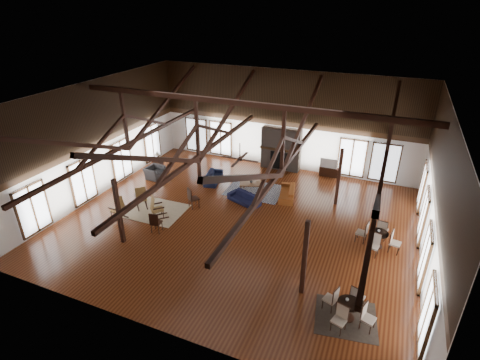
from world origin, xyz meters
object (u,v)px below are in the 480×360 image
at_px(sofa_navy_left, 213,177).
at_px(armchair, 155,172).
at_px(sofa_navy_front, 244,198).
at_px(cafe_table_near, 349,307).
at_px(sofa_orange, 287,192).
at_px(tv_console, 329,172).
at_px(coffee_table, 252,184).
at_px(cafe_table_far, 378,237).

distance_m(sofa_navy_left, armchair, 3.55).
xyz_separation_m(sofa_navy_front, cafe_table_near, (6.15, -5.89, 0.21)).
bearing_deg(sofa_orange, tv_console, 144.52).
height_order(armchair, tv_console, armchair).
xyz_separation_m(armchair, cafe_table_near, (12.18, -6.61, 0.13)).
distance_m(sofa_navy_front, sofa_navy_left, 3.08).
distance_m(coffee_table, cafe_table_far, 7.28).
relative_size(sofa_orange, cafe_table_near, 1.06).
xyz_separation_m(sofa_navy_left, tv_console, (6.03, 3.34, 0.00)).
bearing_deg(cafe_table_far, sofa_navy_front, 168.97).
bearing_deg(armchair, sofa_navy_left, -71.25).
bearing_deg(cafe_table_far, sofa_navy_left, 162.44).
xyz_separation_m(sofa_navy_left, coffee_table, (2.53, -0.33, 0.18)).
xyz_separation_m(coffee_table, cafe_table_far, (6.79, -2.61, 0.04)).
distance_m(cafe_table_near, tv_console, 11.21).
bearing_deg(cafe_table_far, coffee_table, 158.94).
height_order(sofa_orange, armchair, armchair).
bearing_deg(coffee_table, sofa_navy_front, -106.64).
bearing_deg(cafe_table_near, sofa_orange, 120.16).
bearing_deg(cafe_table_far, tv_console, 117.57).
bearing_deg(coffee_table, sofa_orange, -16.24).
distance_m(sofa_navy_left, cafe_table_far, 9.77).
relative_size(sofa_navy_left, armchair, 1.76).
bearing_deg(coffee_table, tv_console, 26.24).
xyz_separation_m(sofa_orange, tv_console, (1.54, 3.54, -0.01)).
bearing_deg(tv_console, cafe_table_near, -75.95).
distance_m(sofa_navy_left, tv_console, 6.90).
bearing_deg(tv_console, coffee_table, -133.70).
xyz_separation_m(sofa_navy_front, sofa_navy_left, (-2.60, 1.64, 0.00)).
xyz_separation_m(sofa_navy_left, cafe_table_far, (9.32, -2.95, 0.22)).
bearing_deg(sofa_orange, sofa_navy_front, -64.78).
bearing_deg(sofa_navy_left, tv_console, -73.05).
distance_m(sofa_orange, armchair, 7.95).
relative_size(sofa_navy_left, tv_console, 1.69).
height_order(sofa_navy_left, armchair, armchair).
xyz_separation_m(coffee_table, tv_console, (3.51, 3.67, -0.18)).
bearing_deg(sofa_orange, cafe_table_far, 48.33).
distance_m(sofa_navy_left, cafe_table_near, 11.55).
bearing_deg(armchair, tv_console, -62.10).
bearing_deg(coffee_table, armchair, 165.61).
xyz_separation_m(cafe_table_far, tv_console, (-3.28, 6.29, -0.22)).
xyz_separation_m(armchair, cafe_table_far, (12.74, -2.02, 0.15)).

